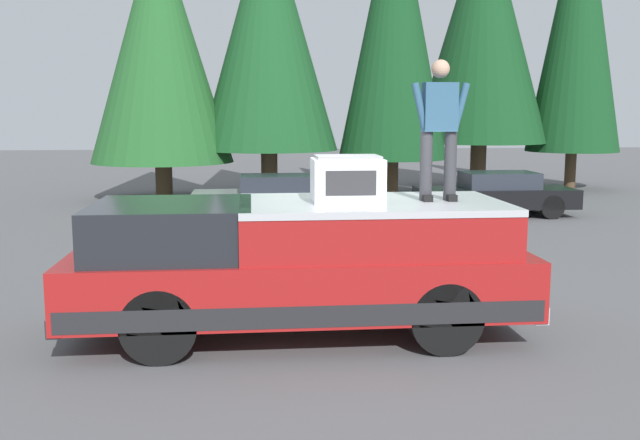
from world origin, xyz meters
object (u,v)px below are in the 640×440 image
at_px(pickup_truck, 300,265).
at_px(compressor_unit, 347,179).
at_px(person_on_truck_bed, 439,126).
at_px(parked_car_black, 496,194).
at_px(parked_car_grey, 275,198).

bearing_deg(pickup_truck, compressor_unit, -96.74).
height_order(person_on_truck_bed, parked_car_black, person_on_truck_bed).
relative_size(person_on_truck_bed, parked_car_grey, 0.41).
height_order(pickup_truck, parked_car_black, pickup_truck).
distance_m(pickup_truck, parked_car_grey, 9.39).
distance_m(person_on_truck_bed, parked_car_black, 10.80).
bearing_deg(person_on_truck_bed, parked_car_grey, 10.09).
bearing_deg(parked_car_black, parked_car_grey, 93.58).
bearing_deg(parked_car_grey, pickup_truck, 179.90).
height_order(pickup_truck, compressor_unit, compressor_unit).
bearing_deg(person_on_truck_bed, pickup_truck, 89.55).
xyz_separation_m(pickup_truck, parked_car_grey, (9.38, -0.02, -0.29)).
bearing_deg(parked_car_black, pickup_truck, 148.97).
bearing_deg(compressor_unit, person_on_truck_bed, -87.26).
xyz_separation_m(pickup_truck, person_on_truck_bed, (-0.01, -1.69, 1.68)).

